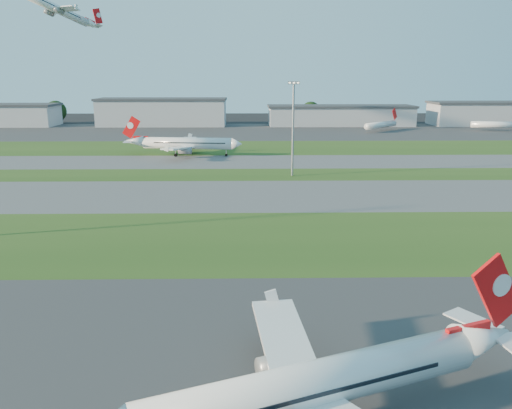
{
  "coord_description": "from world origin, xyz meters",
  "views": [
    {
      "loc": [
        2.46,
        -29.14,
        27.19
      ],
      "look_at": [
        3.83,
        48.97,
        7.0
      ],
      "focal_mm": 35.0,
      "sensor_mm": 36.0,
      "label": 1
    }
  ],
  "objects_px": {
    "airliner_taxiing": "(187,144)",
    "mini_jet_near": "(381,125)",
    "light_mast_centre": "(293,123)",
    "airliner_parked": "(319,384)",
    "mini_jet_far": "(498,125)"
  },
  "relations": [
    {
      "from": "airliner_taxiing",
      "to": "mini_jet_near",
      "type": "xyz_separation_m",
      "value": [
        88.94,
        78.47,
        -1.0
      ]
    },
    {
      "from": "airliner_taxiing",
      "to": "mini_jet_near",
      "type": "height_order",
      "value": "airliner_taxiing"
    },
    {
      "from": "mini_jet_near",
      "to": "light_mast_centre",
      "type": "bearing_deg",
      "value": -159.98
    },
    {
      "from": "airliner_taxiing",
      "to": "light_mast_centre",
      "type": "height_order",
      "value": "light_mast_centre"
    },
    {
      "from": "airliner_parked",
      "to": "light_mast_centre",
      "type": "height_order",
      "value": "light_mast_centre"
    },
    {
      "from": "mini_jet_near",
      "to": "light_mast_centre",
      "type": "relative_size",
      "value": 0.84
    },
    {
      "from": "airliner_parked",
      "to": "airliner_taxiing",
      "type": "bearing_deg",
      "value": 80.05
    },
    {
      "from": "airliner_taxiing",
      "to": "mini_jet_near",
      "type": "relative_size",
      "value": 1.8
    },
    {
      "from": "airliner_taxiing",
      "to": "light_mast_centre",
      "type": "xyz_separation_m",
      "value": [
        33.79,
        -37.11,
        10.53
      ]
    },
    {
      "from": "airliner_parked",
      "to": "mini_jet_near",
      "type": "height_order",
      "value": "airliner_parked"
    },
    {
      "from": "airliner_parked",
      "to": "light_mast_centre",
      "type": "bearing_deg",
      "value": 65.34
    },
    {
      "from": "airliner_parked",
      "to": "mini_jet_far",
      "type": "bearing_deg",
      "value": 40.1
    },
    {
      "from": "airliner_parked",
      "to": "light_mast_centre",
      "type": "xyz_separation_m",
      "value": [
        7.05,
        103.11,
        10.95
      ]
    },
    {
      "from": "mini_jet_far",
      "to": "light_mast_centre",
      "type": "xyz_separation_m",
      "value": [
        -114.74,
        -115.22,
        11.53
      ]
    },
    {
      "from": "airliner_taxiing",
      "to": "light_mast_centre",
      "type": "relative_size",
      "value": 1.51
    }
  ]
}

